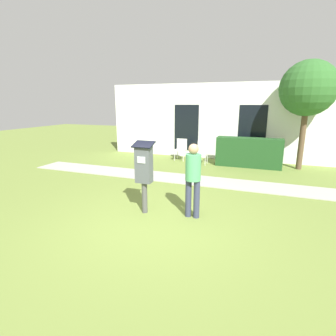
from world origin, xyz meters
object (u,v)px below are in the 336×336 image
object	(u,v)px
parking_meter	(144,168)
outdoor_chair_left	(181,148)
outdoor_chair_right	(229,151)
person_standing	(193,175)
outdoor_chair_middle	(202,151)

from	to	relation	value
parking_meter	outdoor_chair_left	world-z (taller)	parking_meter
outdoor_chair_left	outdoor_chair_right	distance (m)	2.03
person_standing	outdoor_chair_right	size ratio (longest dim) A/B	1.76
parking_meter	outdoor_chair_left	size ratio (longest dim) A/B	1.77
outdoor_chair_left	outdoor_chair_middle	size ratio (longest dim) A/B	1.00
parking_meter	person_standing	world-z (taller)	parking_meter
person_standing	outdoor_chair_middle	bearing A→B (deg)	129.59
parking_meter	outdoor_chair_middle	world-z (taller)	parking_meter
outdoor_chair_middle	person_standing	bearing A→B (deg)	-80.97
outdoor_chair_middle	outdoor_chair_right	size ratio (longest dim) A/B	1.00
outdoor_chair_middle	outdoor_chair_right	xyz separation A→B (m)	(1.01, 0.25, 0.00)
outdoor_chair_middle	outdoor_chair_right	distance (m)	1.04
person_standing	outdoor_chair_right	bearing A→B (deg)	118.23
outdoor_chair_left	outdoor_chair_right	size ratio (longest dim) A/B	1.00
person_standing	outdoor_chair_middle	distance (m)	5.16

